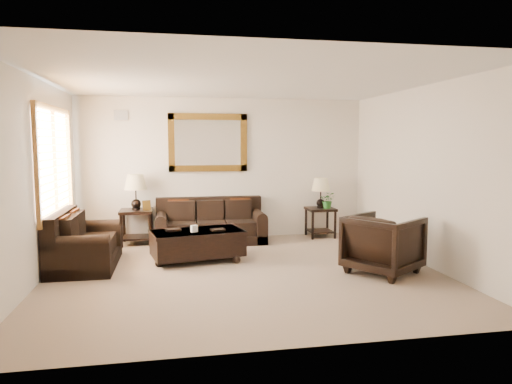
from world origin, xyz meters
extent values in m
cube|color=#826F5A|center=(0.00, 0.00, 0.00)|extent=(5.50, 5.00, 0.01)
cube|color=white|center=(0.00, 0.00, 2.70)|extent=(5.50, 5.00, 0.01)
cube|color=silver|center=(0.00, 2.50, 1.35)|extent=(5.50, 0.01, 2.70)
cube|color=silver|center=(0.00, -2.50, 1.35)|extent=(5.50, 0.01, 2.70)
cube|color=silver|center=(-2.75, 0.00, 1.35)|extent=(0.01, 5.00, 2.70)
cube|color=silver|center=(2.75, 0.00, 1.35)|extent=(0.01, 5.00, 2.70)
cube|color=white|center=(-2.73, 0.90, 1.55)|extent=(0.01, 1.80, 1.50)
cube|color=brown|center=(-2.70, 0.90, 2.34)|extent=(0.06, 1.96, 0.08)
cube|color=brown|center=(-2.70, 0.90, 0.76)|extent=(0.06, 1.96, 0.08)
cube|color=brown|center=(-2.70, -0.04, 1.55)|extent=(0.06, 0.08, 1.50)
cube|color=brown|center=(-2.70, 1.84, 1.55)|extent=(0.06, 0.08, 1.50)
cube|color=brown|center=(-2.70, 0.90, 1.55)|extent=(0.05, 0.05, 1.50)
cube|color=#4F2D0F|center=(-0.31, 2.46, 1.85)|extent=(1.50, 0.06, 1.10)
cube|color=white|center=(-0.31, 2.48, 1.85)|extent=(1.26, 0.01, 0.86)
cube|color=#999999|center=(-1.90, 2.48, 2.35)|extent=(0.25, 0.02, 0.18)
cube|color=black|center=(-0.31, 2.05, 0.08)|extent=(2.00, 0.86, 0.16)
cube|color=black|center=(-0.31, 2.38, 0.61)|extent=(2.00, 0.20, 0.41)
cube|color=black|center=(-0.84, 2.03, 0.29)|extent=(0.51, 0.71, 0.25)
cube|color=black|center=(-0.31, 2.03, 0.29)|extent=(0.51, 0.71, 0.25)
cube|color=black|center=(0.22, 2.03, 0.29)|extent=(0.51, 0.71, 0.25)
cube|color=black|center=(-1.21, 2.05, 0.24)|extent=(0.20, 0.86, 0.48)
cylinder|color=black|center=(-1.21, 2.05, 0.48)|extent=(0.20, 0.85, 0.20)
cube|color=black|center=(0.59, 2.05, 0.24)|extent=(0.20, 0.86, 0.48)
cylinder|color=black|center=(0.59, 2.05, 0.48)|extent=(0.20, 0.85, 0.20)
cube|color=#57240B|center=(-0.89, 2.21, 0.61)|extent=(0.38, 0.17, 0.39)
cube|color=#57240B|center=(0.27, 2.21, 0.61)|extent=(0.38, 0.17, 0.39)
cube|color=black|center=(-2.29, 0.72, 0.08)|extent=(0.89, 1.50, 0.17)
cube|color=black|center=(-2.63, 0.72, 0.63)|extent=(0.21, 1.50, 0.42)
cube|color=black|center=(-2.27, 0.45, 0.29)|extent=(0.73, 0.52, 0.25)
cube|color=black|center=(-2.27, 0.99, 0.29)|extent=(0.73, 0.52, 0.25)
cube|color=black|center=(-2.29, 0.07, 0.25)|extent=(0.89, 0.21, 0.50)
cylinder|color=black|center=(-2.29, 0.07, 0.50)|extent=(0.87, 0.21, 0.21)
cube|color=black|center=(-2.29, 1.36, 0.25)|extent=(0.89, 0.21, 0.50)
cylinder|color=black|center=(-2.29, 1.36, 0.50)|extent=(0.87, 0.21, 0.21)
cube|color=#57240B|center=(-2.45, 0.40, 0.63)|extent=(0.17, 0.39, 0.40)
cube|color=#57240B|center=(-2.45, 1.04, 0.63)|extent=(0.17, 0.39, 0.40)
cube|color=black|center=(-1.65, 2.17, 0.61)|extent=(0.58, 0.58, 0.05)
cube|color=black|center=(-1.65, 2.17, 0.13)|extent=(0.50, 0.50, 0.03)
cylinder|color=black|center=(-1.90, 1.92, 0.29)|extent=(0.05, 0.05, 0.58)
cylinder|color=black|center=(-1.40, 1.92, 0.29)|extent=(0.05, 0.05, 0.58)
cylinder|color=black|center=(-1.90, 2.42, 0.29)|extent=(0.05, 0.05, 0.58)
cylinder|color=black|center=(-1.40, 2.42, 0.29)|extent=(0.05, 0.05, 0.58)
sphere|color=black|center=(-1.65, 2.17, 0.74)|extent=(0.18, 0.18, 0.18)
cylinder|color=black|center=(-1.65, 2.17, 0.93)|extent=(0.03, 0.03, 0.38)
cone|color=beige|center=(-1.65, 2.17, 1.14)|extent=(0.40, 0.40, 0.28)
cube|color=#4F2D0F|center=(-1.46, 2.06, 0.73)|extent=(0.16, 0.11, 0.18)
cube|color=black|center=(1.86, 2.20, 0.55)|extent=(0.53, 0.53, 0.05)
cube|color=black|center=(1.86, 2.20, 0.12)|extent=(0.45, 0.45, 0.03)
cylinder|color=black|center=(1.64, 1.97, 0.26)|extent=(0.05, 0.05, 0.53)
cylinder|color=black|center=(2.09, 1.97, 0.26)|extent=(0.05, 0.05, 0.53)
cylinder|color=black|center=(1.64, 2.42, 0.26)|extent=(0.05, 0.05, 0.53)
cylinder|color=black|center=(2.09, 2.42, 0.26)|extent=(0.05, 0.05, 0.53)
sphere|color=black|center=(1.86, 2.20, 0.67)|extent=(0.16, 0.16, 0.16)
cylinder|color=black|center=(1.86, 2.20, 0.84)|extent=(0.02, 0.02, 0.35)
cone|color=beige|center=(1.86, 2.20, 1.04)|extent=(0.36, 0.36, 0.25)
sphere|color=black|center=(-1.21, 0.52, 0.05)|extent=(0.13, 0.13, 0.13)
sphere|color=black|center=(-0.04, 0.52, 0.05)|extent=(0.13, 0.13, 0.13)
sphere|color=black|center=(-1.21, 1.05, 0.05)|extent=(0.13, 0.13, 0.13)
sphere|color=black|center=(-0.04, 1.05, 0.05)|extent=(0.13, 0.13, 0.13)
cube|color=black|center=(-0.62, 0.78, 0.28)|extent=(1.50, 1.00, 0.39)
cube|color=black|center=(-0.62, 0.78, 0.46)|extent=(1.53, 1.02, 0.04)
cube|color=black|center=(-0.99, 0.83, 0.49)|extent=(0.26, 0.20, 0.03)
cube|color=black|center=(-0.31, 0.73, 0.49)|extent=(0.24, 0.19, 0.03)
cube|color=white|center=(-0.68, 0.67, 0.53)|extent=(0.11, 0.10, 0.11)
imported|color=black|center=(1.93, -0.39, 0.46)|extent=(1.19, 1.20, 0.92)
imported|color=#236020|center=(1.98, 2.10, 0.70)|extent=(0.39, 0.41, 0.25)
camera|label=1|loc=(-0.99, -6.30, 1.83)|focal=32.00mm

